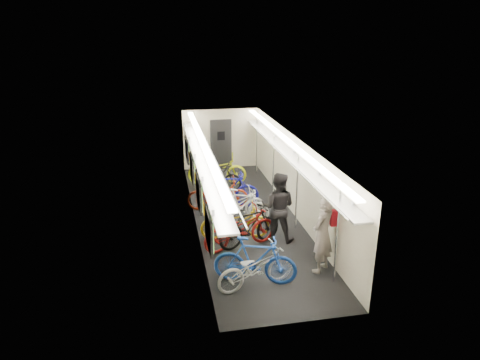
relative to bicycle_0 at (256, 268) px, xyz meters
name	(u,v)px	position (x,y,z in m)	size (l,w,h in m)	color
train_car_shell	(229,158)	(0.14, 4.37, 1.18)	(10.00, 10.00, 10.00)	black
bicycle_0	(256,268)	(0.00, 0.00, 0.00)	(0.63, 1.80, 0.95)	#B3B4B8
bicycle_1	(255,260)	(0.02, 0.16, 0.08)	(0.52, 1.86, 1.12)	#1C48AC
bicycle_2	(240,229)	(0.00, 1.83, 0.05)	(0.70, 2.01, 1.06)	maroon
bicycle_3	(250,226)	(0.27, 1.89, 0.07)	(0.51, 1.80, 1.08)	black
bicycle_4	(235,222)	(-0.04, 2.36, 0.01)	(0.65, 1.86, 0.98)	gold
bicycle_5	(242,205)	(0.38, 3.48, 0.01)	(0.45, 1.60, 0.96)	silver
bicycle_6	(235,205)	(0.17, 3.50, 0.01)	(0.65, 1.86, 0.98)	silver
bicycle_7	(228,190)	(0.13, 4.53, 0.11)	(0.55, 1.95, 1.17)	navy
bicycle_8	(218,194)	(-0.22, 4.43, 0.03)	(0.67, 1.92, 1.01)	#9A2910
bicycle_9	(218,177)	(0.00, 6.01, 0.04)	(0.48, 1.71, 1.03)	black
bicycle_10	(217,169)	(0.08, 6.74, 0.08)	(0.74, 2.11, 1.11)	yellow
passenger_near	(323,234)	(1.65, 0.39, 0.46)	(0.68, 0.45, 1.87)	gray
passenger_mid	(278,207)	(1.06, 2.09, 0.47)	(0.92, 0.72, 1.89)	black
backpack	(336,218)	(1.98, 0.47, 0.81)	(0.26, 0.14, 0.38)	#B3111E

